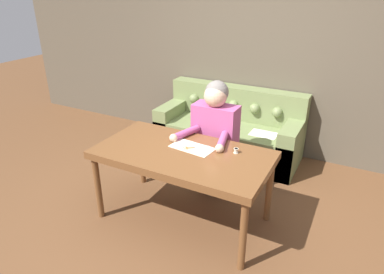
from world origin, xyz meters
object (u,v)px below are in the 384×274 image
Objects in this scene: thread_spool at (236,151)px; scissors at (192,148)px; couch at (230,132)px; person at (215,136)px; dining_table at (183,158)px.

scissors is at bearing -165.58° from thread_spool.
couch reaches higher than scissors.
couch is 1.00m from person.
thread_spool is at bearing 14.42° from scissors.
person reaches higher than couch.
person is 27.65× the size of thread_spool.
couch reaches higher than thread_spool.
dining_table is 0.13m from scissors.
scissors is (0.04, 0.10, 0.07)m from dining_table.
couch is at bearing 101.54° from person.
couch is at bearing 96.95° from scissors.
dining_table is 35.11× the size of thread_spool.
person reaches higher than dining_table.
person is 5.45× the size of scissors.
thread_spool reaches higher than scissors.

